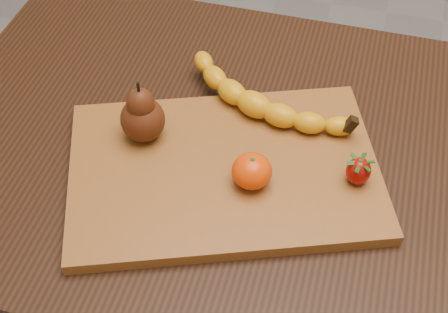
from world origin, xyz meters
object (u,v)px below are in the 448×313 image
(table, at_px, (241,186))
(mandarin, at_px, (252,171))
(cutting_board, at_px, (224,170))
(pear, at_px, (141,110))

(table, distance_m, mandarin, 0.17)
(mandarin, bearing_deg, cutting_board, 156.84)
(cutting_board, bearing_deg, table, 58.28)
(pear, height_order, mandarin, pear)
(pear, bearing_deg, cutting_board, -11.59)
(table, distance_m, pear, 0.23)
(pear, bearing_deg, table, 13.73)
(table, relative_size, mandarin, 17.44)
(table, distance_m, cutting_board, 0.13)
(cutting_board, xyz_separation_m, pear, (-0.13, 0.03, 0.06))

